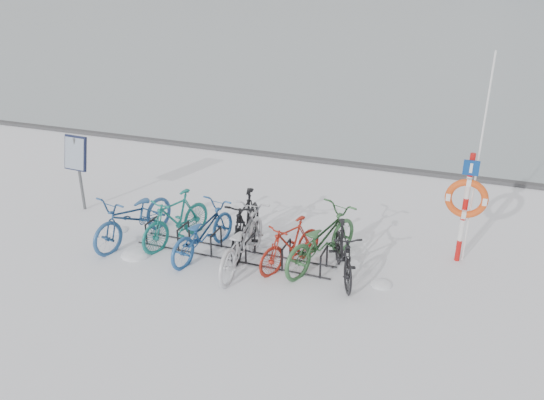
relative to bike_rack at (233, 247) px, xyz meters
The scene contains 14 objects.
ground 0.18m from the bike_rack, ahead, with size 900.00×900.00×0.00m, color white.
quay_edge 5.90m from the bike_rack, 90.00° to the left, with size 400.00×0.25×0.10m, color #3F3F42.
bike_rack is the anchor object (origin of this frame).
info_board 4.33m from the bike_rack, 169.70° to the left, with size 0.60×0.26×1.75m.
lifebuoy_station 4.40m from the bike_rack, 17.32° to the left, with size 0.75×0.22×3.87m.
bike_0 2.15m from the bike_rack, behind, with size 0.73×2.10×1.10m, color #275288.
bike_1 1.35m from the bike_rack, behind, with size 0.51×1.80×1.08m, color #19726B.
bike_2 0.67m from the bike_rack, 168.34° to the right, with size 0.67×1.91×1.00m, color #21508F.
bike_3 0.54m from the bike_rack, 69.44° to the left, with size 0.55×1.96×1.18m, color black.
bike_4 0.56m from the bike_rack, 43.18° to the right, with size 0.73×2.09×1.09m, color #BABBC2.
bike_5 1.19m from the bike_rack, ahead, with size 0.45×1.59×0.96m, color maroon.
bike_6 1.73m from the bike_rack, ahead, with size 0.73×2.10×1.10m, color #326036.
bike_7 2.17m from the bike_rack, ahead, with size 0.48×1.69×1.02m, color black.
snow_drifts 0.56m from the bike_rack, behind, with size 5.95×1.88×0.20m.
Camera 1 is at (3.89, -8.15, 5.01)m, focal length 35.00 mm.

